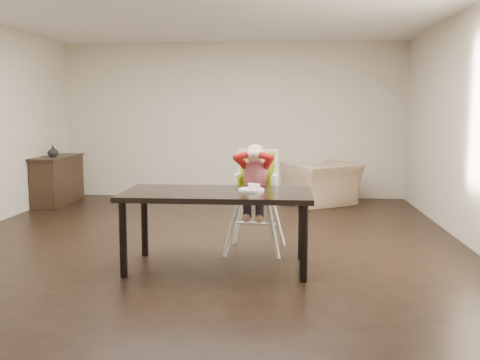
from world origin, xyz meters
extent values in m
plane|color=black|center=(0.00, 0.00, 0.00)|extent=(7.00, 7.00, 0.00)
cube|color=beige|center=(0.00, 3.50, 1.35)|extent=(6.00, 0.02, 2.70)
cube|color=beige|center=(0.00, -3.50, 1.35)|extent=(6.00, 0.02, 2.70)
cube|color=beige|center=(3.00, 0.00, 1.35)|extent=(0.02, 7.00, 2.70)
cube|color=white|center=(0.00, 0.00, 2.70)|extent=(6.00, 7.00, 0.02)
cube|color=black|center=(0.30, -0.88, 0.72)|extent=(1.80, 0.90, 0.05)
cylinder|color=black|center=(-0.52, -1.25, 0.35)|extent=(0.07, 0.07, 0.70)
cylinder|color=black|center=(1.12, -1.25, 0.35)|extent=(0.07, 0.07, 0.70)
cylinder|color=black|center=(-0.52, -0.51, 0.35)|extent=(0.07, 0.07, 0.70)
cylinder|color=black|center=(1.12, -0.51, 0.35)|extent=(0.07, 0.07, 0.70)
cylinder|color=white|center=(0.39, -0.42, 0.31)|extent=(0.05, 0.05, 0.62)
cylinder|color=white|center=(0.83, -0.46, 0.31)|extent=(0.05, 0.05, 0.62)
cylinder|color=white|center=(0.43, 0.02, 0.31)|extent=(0.05, 0.05, 0.62)
cylinder|color=white|center=(0.86, -0.02, 0.31)|extent=(0.05, 0.05, 0.62)
cube|color=white|center=(0.63, -0.22, 0.62)|extent=(0.47, 0.43, 0.06)
cube|color=#9AC319|center=(0.63, -0.22, 0.66)|extent=(0.38, 0.36, 0.03)
cube|color=white|center=(0.64, -0.05, 0.87)|extent=(0.44, 0.09, 0.46)
cube|color=#9AC319|center=(0.64, -0.08, 0.86)|extent=(0.37, 0.06, 0.42)
cube|color=black|center=(0.56, -0.16, 0.86)|extent=(0.05, 0.20, 0.02)
cube|color=black|center=(0.70, -0.17, 0.86)|extent=(0.05, 0.20, 0.02)
cylinder|color=red|center=(0.63, -0.22, 0.82)|extent=(0.27, 0.27, 0.30)
sphere|color=beige|center=(0.62, -0.24, 1.06)|extent=(0.22, 0.22, 0.20)
ellipsoid|color=brown|center=(0.63, -0.21, 1.08)|extent=(0.22, 0.21, 0.15)
sphere|color=beige|center=(0.58, -0.34, 1.07)|extent=(0.10, 0.10, 0.09)
sphere|color=beige|center=(0.65, -0.35, 1.07)|extent=(0.10, 0.10, 0.09)
cylinder|color=white|center=(0.62, -0.84, 0.76)|extent=(0.30, 0.30, 0.02)
torus|color=white|center=(0.62, -0.84, 0.77)|extent=(0.30, 0.30, 0.01)
imported|color=tan|center=(1.53, 2.80, 0.46)|extent=(1.24, 1.14, 0.91)
cube|color=black|center=(-2.78, 2.51, 0.38)|extent=(0.40, 1.20, 0.76)
cube|color=black|center=(-2.78, 2.51, 0.78)|extent=(0.44, 1.26, 0.03)
imported|color=#99999E|center=(-2.78, 2.36, 0.88)|extent=(0.21, 0.22, 0.17)
camera|label=1|loc=(0.95, -5.90, 1.51)|focal=40.00mm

